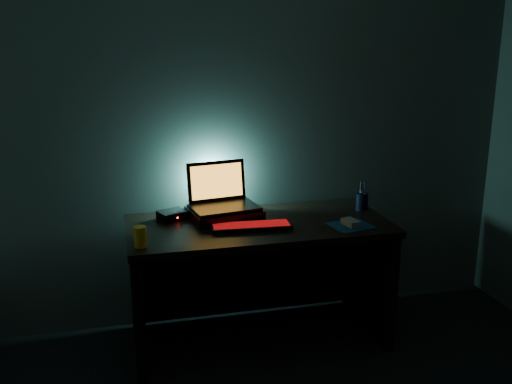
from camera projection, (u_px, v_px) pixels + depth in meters
room at (397, 230)px, 1.63m from camera, size 3.50×4.00×2.50m
desk at (257, 261)px, 3.40m from camera, size 1.50×0.70×0.75m
riser at (224, 214)px, 3.35m from camera, size 0.44×0.36×0.06m
laptop at (221, 197)px, 3.37m from camera, size 0.42×0.34×0.26m
keyboard at (251, 226)px, 3.17m from camera, size 0.46×0.17×0.03m
mousepad at (351, 226)px, 3.22m from camera, size 0.26×0.24×0.00m
mouse at (351, 222)px, 3.22m from camera, size 0.09×0.12×0.03m
pen_cup at (362, 202)px, 3.51m from camera, size 0.08×0.08×0.10m
juice_glass at (140, 237)px, 2.89m from camera, size 0.08×0.08×0.11m
router at (172, 215)px, 3.33m from camera, size 0.19×0.17×0.05m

